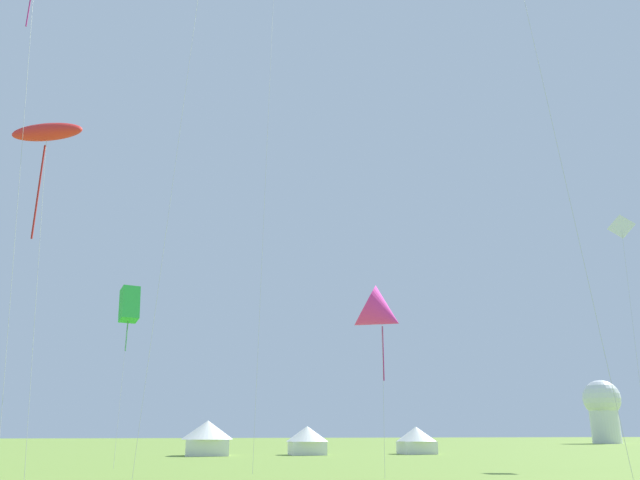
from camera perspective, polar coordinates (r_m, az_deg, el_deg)
kite_white_diamond at (r=51.86m, az=26.06°, el=0.84°), size 3.12×3.04×17.91m
kite_magenta_delta at (r=32.57m, az=5.74°, el=-6.85°), size 3.28×2.87×9.45m
kite_green_box at (r=43.12m, az=-17.17°, el=-5.70°), size 1.53×2.63×11.38m
kite_red_parafoil at (r=33.12m, az=-23.89°, el=9.03°), size 3.97×3.49×16.65m
festival_tent_left at (r=59.28m, az=-10.36°, el=-17.36°), size 4.66×4.66×3.03m
festival_tent_center at (r=60.32m, az=-1.19°, el=-17.86°), size 3.93×3.93×2.56m
festival_tent_right at (r=63.22m, az=8.87°, el=-17.67°), size 3.87×3.87×2.51m
observatory_dome at (r=123.56m, az=24.64°, el=-13.89°), size 6.40×6.40×10.80m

